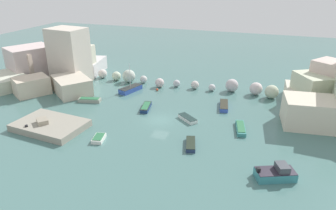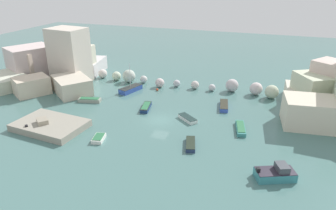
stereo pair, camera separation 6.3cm
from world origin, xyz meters
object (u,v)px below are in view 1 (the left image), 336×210
(moored_boat_2, at_px, (241,128))
(moored_boat_6, at_px, (42,126))
(moored_boat_8, at_px, (188,118))
(moored_boat_9, at_px, (276,173))
(channel_buoy, at_px, (157,90))
(moored_boat_3, at_px, (224,106))
(moored_boat_0, at_px, (131,89))
(moored_boat_7, at_px, (99,138))
(moored_boat_1, at_px, (191,144))
(moored_boat_5, at_px, (90,100))
(moored_boat_4, at_px, (146,107))
(stone_dock, at_px, (50,125))

(moored_boat_2, relative_size, moored_boat_6, 0.98)
(moored_boat_8, bearing_deg, moored_boat_9, -0.67)
(channel_buoy, distance_m, moored_boat_8, 13.75)
(moored_boat_3, xyz_separation_m, moored_boat_8, (-4.40, -6.66, -0.05))
(moored_boat_0, distance_m, moored_boat_2, 23.53)
(moored_boat_7, xyz_separation_m, moored_boat_9, (22.67, -1.01, 0.36))
(moored_boat_3, xyz_separation_m, moored_boat_9, (8.67, -17.50, 0.31))
(moored_boat_6, bearing_deg, moored_boat_3, -14.89)
(moored_boat_1, height_order, moored_boat_5, moored_boat_5)
(moored_boat_0, xyz_separation_m, moored_boat_4, (5.97, -6.65, -0.14))
(moored_boat_5, height_order, moored_boat_7, moored_boat_5)
(moored_boat_1, distance_m, moored_boat_4, 13.62)
(moored_boat_5, height_order, moored_boat_8, moored_boat_5)
(moored_boat_2, distance_m, moored_boat_9, 11.40)
(stone_dock, height_order, moored_boat_2, stone_dock)
(channel_buoy, bearing_deg, moored_boat_4, -81.41)
(moored_boat_6, distance_m, moored_boat_9, 32.01)
(moored_boat_3, relative_size, moored_boat_8, 1.32)
(stone_dock, bearing_deg, moored_boat_7, -4.83)
(channel_buoy, xyz_separation_m, moored_boat_2, (17.02, -11.02, 0.07))
(moored_boat_1, bearing_deg, channel_buoy, -162.12)
(channel_buoy, bearing_deg, moored_boat_8, -49.23)
(channel_buoy, height_order, moored_boat_6, moored_boat_6)
(moored_boat_4, distance_m, moored_boat_5, 10.48)
(moored_boat_1, relative_size, moored_boat_6, 0.80)
(stone_dock, height_order, moored_boat_5, stone_dock)
(channel_buoy, height_order, moored_boat_2, moored_boat_2)
(channel_buoy, bearing_deg, moored_boat_0, -157.67)
(moored_boat_5, bearing_deg, channel_buoy, -148.76)
(channel_buoy, bearing_deg, moored_boat_6, -116.19)
(moored_boat_3, relative_size, moored_boat_7, 1.73)
(stone_dock, distance_m, moored_boat_9, 31.10)
(moored_boat_9, bearing_deg, moored_boat_2, 92.67)
(moored_boat_5, height_order, moored_boat_6, moored_boat_6)
(moored_boat_2, distance_m, moored_boat_4, 15.92)
(moored_boat_5, bearing_deg, moored_boat_3, 179.92)
(moored_boat_9, bearing_deg, moored_boat_6, 154.69)
(moored_boat_2, bearing_deg, moored_boat_6, -82.57)
(moored_boat_0, relative_size, moored_boat_6, 1.18)
(moored_boat_6, xyz_separation_m, moored_boat_9, (31.99, -1.03, 0.08))
(channel_buoy, height_order, moored_boat_1, moored_boat_1)
(stone_dock, height_order, channel_buoy, stone_dock)
(moored_boat_0, bearing_deg, moored_boat_7, 30.64)
(moored_boat_1, xyz_separation_m, moored_boat_9, (10.61, -3.59, 0.37))
(channel_buoy, bearing_deg, moored_boat_3, -15.68)
(moored_boat_0, relative_size, moored_boat_1, 1.47)
(moored_boat_7, bearing_deg, moored_boat_8, 122.49)
(moored_boat_3, relative_size, moored_boat_9, 0.99)
(moored_boat_9, bearing_deg, moored_boat_3, 92.87)
(moored_boat_1, relative_size, moored_boat_2, 0.82)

